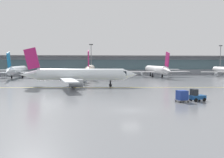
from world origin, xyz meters
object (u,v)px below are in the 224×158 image
at_px(cargo_dolly_lead, 182,96).
at_px(apron_light_mast_1, 91,58).
at_px(gate_airplane_3, 156,70).
at_px(taxiing_regional_jet, 79,75).
at_px(apron_light_mast_2, 220,58).
at_px(gate_airplane_1, 18,70).
at_px(baggage_tug, 197,96).
at_px(gate_airplane_2, 90,69).

bearing_deg(cargo_dolly_lead, apron_light_mast_1, 88.12).
relative_size(gate_airplane_3, apron_light_mast_1, 2.09).
bearing_deg(taxiing_regional_jet, apron_light_mast_2, 43.16).
bearing_deg(apron_light_mast_1, taxiing_regional_jet, -96.20).
xyz_separation_m(gate_airplane_3, taxiing_regional_jet, (-32.62, -34.96, 0.04)).
xyz_separation_m(gate_airplane_1, apron_light_mast_1, (30.57, 15.95, 5.13)).
distance_m(baggage_tug, cargo_dolly_lead, 2.91).
xyz_separation_m(gate_airplane_1, cargo_dolly_lead, (42.07, -64.70, -2.01)).
bearing_deg(baggage_tug, cargo_dolly_lead, 180.00).
height_order(baggage_tug, apron_light_mast_1, apron_light_mast_1).
bearing_deg(apron_light_mast_1, apron_light_mast_2, -0.08).
height_order(gate_airplane_3, taxiing_regional_jet, taxiing_regional_jet).
bearing_deg(gate_airplane_3, cargo_dolly_lead, 165.34).
xyz_separation_m(gate_airplane_1, apron_light_mast_2, (97.71, 15.86, 5.12)).
relative_size(gate_airplane_1, baggage_tug, 10.99).
xyz_separation_m(apron_light_mast_1, apron_light_mast_2, (67.14, -0.09, -0.01)).
xyz_separation_m(baggage_tug, apron_light_mast_1, (-14.36, 80.14, 7.31)).
bearing_deg(cargo_dolly_lead, baggage_tug, -0.00).
bearing_deg(gate_airplane_2, taxiing_regional_jet, 178.11).
bearing_deg(apron_light_mast_1, gate_airplane_3, -35.13).
height_order(gate_airplane_1, gate_airplane_3, gate_airplane_3).
height_order(gate_airplane_3, baggage_tug, gate_airplane_3).
relative_size(gate_airplane_1, gate_airplane_3, 0.98).
bearing_deg(apron_light_mast_2, gate_airplane_2, -166.62).
height_order(baggage_tug, apron_light_mast_2, apron_light_mast_2).
height_order(gate_airplane_3, cargo_dolly_lead, gate_airplane_3).
xyz_separation_m(gate_airplane_3, apron_light_mast_1, (-26.77, 18.84, 5.08)).
xyz_separation_m(taxiing_regional_jet, apron_light_mast_1, (5.84, 53.80, 5.04)).
distance_m(taxiing_regional_jet, apron_light_mast_1, 54.35).
height_order(taxiing_regional_jet, apron_light_mast_2, apron_light_mast_2).
bearing_deg(taxiing_regional_jet, baggage_tug, -45.71).
bearing_deg(cargo_dolly_lead, taxiing_regional_jet, 112.86).
distance_m(gate_airplane_1, baggage_tug, 78.39).
bearing_deg(cargo_dolly_lead, apron_light_mast_2, 45.37).
bearing_deg(cargo_dolly_lead, gate_airplane_2, 91.19).
bearing_deg(gate_airplane_2, baggage_tug, -161.12).
xyz_separation_m(baggage_tug, cargo_dolly_lead, (-2.86, -0.50, 0.16)).
bearing_deg(baggage_tug, gate_airplane_1, 115.00).
height_order(gate_airplane_2, gate_airplane_3, gate_airplane_2).
bearing_deg(gate_airplane_1, apron_light_mast_1, -61.94).
xyz_separation_m(taxiing_regional_jet, apron_light_mast_2, (72.98, 53.70, 5.03)).
distance_m(gate_airplane_1, gate_airplane_2, 29.37).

